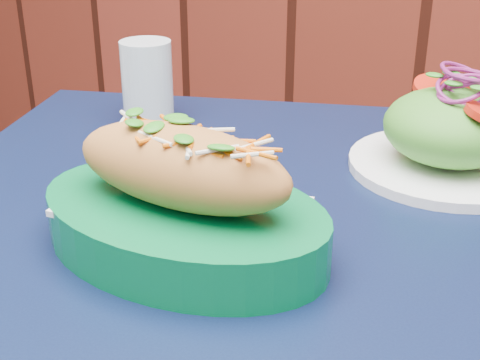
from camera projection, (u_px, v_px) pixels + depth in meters
The scene contains 4 objects.
cafe_table at pixel (271, 298), 0.71m from camera, with size 1.05×1.05×0.75m.
banh_mi_basket at pixel (183, 203), 0.61m from camera, with size 0.30×0.20×0.13m.
salad_plate at pixel (450, 133), 0.78m from camera, with size 0.23×0.23×0.13m.
water_glass at pixel (147, 82), 0.93m from camera, with size 0.07×0.07×0.11m, color silver.
Camera 1 is at (0.14, 1.22, 1.07)m, focal length 50.00 mm.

